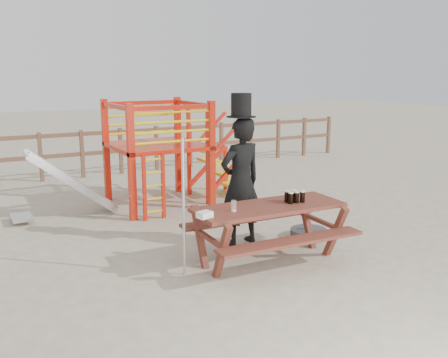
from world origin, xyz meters
TOP-DOWN VIEW (x-y plane):
  - ground at (0.00, 0.00)m, footprint 60.00×60.00m
  - back_fence at (0.00, 7.00)m, footprint 15.09×0.09m
  - playground_fort at (0.12, 3.58)m, footprint 4.71×1.84m
  - picnic_table at (0.42, -0.05)m, footprint 2.18×1.55m
  - man_with_hat at (0.45, 0.78)m, footprint 0.77×0.56m
  - metal_pole at (-0.82, 0.08)m, footprint 0.04×0.04m
  - parasol_base at (1.58, 0.50)m, footprint 0.59×0.59m
  - paper_bag at (-0.63, -0.16)m, footprint 0.21×0.18m
  - stout_pints at (0.81, -0.09)m, footprint 0.27×0.19m
  - empty_glasses at (-0.16, -0.08)m, footprint 0.07×0.07m

SIDE VIEW (x-z plane):
  - ground at x=0.00m, z-range 0.00..0.00m
  - parasol_base at x=1.58m, z-range -0.06..0.20m
  - picnic_table at x=0.42m, z-range 0.11..0.93m
  - back_fence at x=0.00m, z-range 0.14..1.34m
  - paper_bag at x=-0.63m, z-range 0.82..0.90m
  - empty_glasses at x=-0.16m, z-range 0.82..0.97m
  - stout_pints at x=0.81m, z-range 0.82..0.99m
  - metal_pole at x=-0.82m, z-range 0.00..1.83m
  - man_with_hat at x=0.45m, z-range -0.12..2.21m
  - playground_fort at x=0.12m, z-range 0.02..2.12m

